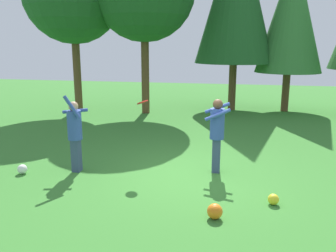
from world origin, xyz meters
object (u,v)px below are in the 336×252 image
ball_yellow (273,199)px  ball_orange (215,211)px  ball_white (22,169)px  frisbee (142,102)px  tree_right (292,13)px  person_catcher (217,129)px  person_thrower (75,130)px

ball_yellow → ball_orange: 1.34m
ball_white → ball_orange: 4.87m
frisbee → tree_right: bearing=64.0°
ball_white → ball_orange: ball_orange is taller
person_catcher → ball_orange: size_ratio=6.42×
person_catcher → ball_white: bearing=7.8°
person_thrower → person_catcher: 3.39m
frisbee → ball_yellow: 3.67m
person_catcher → ball_orange: 2.56m
person_thrower → tree_right: (5.90, 9.34, 3.33)m
person_catcher → tree_right: (2.57, 8.72, 3.29)m
frisbee → ball_yellow: size_ratio=1.60×
person_catcher → ball_white: size_ratio=7.77×
frisbee → ball_white: size_ratio=1.50×
person_thrower → frisbee: bearing=0.0°
person_catcher → ball_orange: person_catcher is taller
ball_orange → ball_white: bearing=164.2°
person_thrower → ball_white: person_thrower is taller
frisbee → ball_yellow: bearing=-25.4°
ball_orange → person_catcher: bearing=93.5°
frisbee → tree_right: tree_right is taller
frisbee → ball_orange: (1.92, -2.22, -1.55)m
ball_yellow → ball_white: bearing=174.8°
person_thrower → ball_white: 1.57m
person_thrower → frisbee: 1.75m
ball_yellow → ball_orange: bearing=-143.4°
frisbee → ball_yellow: (3.00, -1.42, -1.58)m
frisbee → ball_yellow: frisbee is taller
person_thrower → ball_yellow: size_ratio=8.85×
ball_yellow → person_thrower: bearing=168.0°
ball_white → ball_orange: (4.68, -1.32, 0.02)m
ball_orange → frisbee: bearing=130.9°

